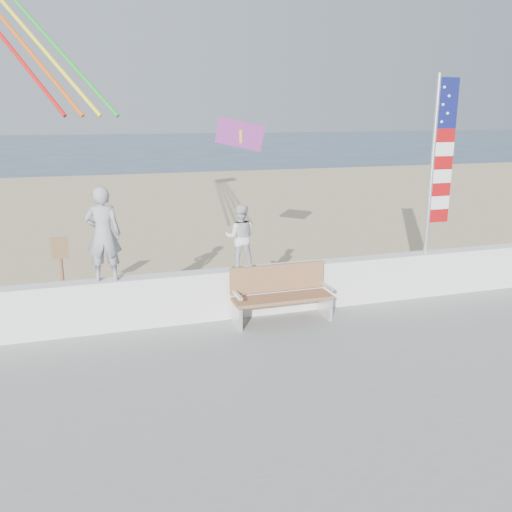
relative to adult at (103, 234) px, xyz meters
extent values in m
plane|color=#2F465F|center=(2.41, -2.00, -1.88)|extent=(220.00, 220.00, 0.00)
cube|color=#CBB187|center=(2.41, 7.00, -1.84)|extent=(90.00, 40.00, 0.08)
cube|color=white|center=(2.41, 0.00, -1.25)|extent=(30.00, 0.35, 0.90)
imported|color=gray|center=(0.00, 0.00, 0.00)|extent=(0.63, 0.46, 1.61)
imported|color=silver|center=(2.38, 0.00, -0.21)|extent=(0.68, 0.60, 1.18)
cube|color=#976542|center=(3.00, -0.55, -1.26)|extent=(1.80, 0.50, 0.06)
cube|color=#9A6A43|center=(3.00, -0.28, -0.95)|extent=(1.80, 0.05, 0.50)
cube|color=silver|center=(2.15, -0.55, -1.50)|extent=(0.06, 0.50, 0.40)
cube|color=white|center=(2.15, -0.60, -1.10)|extent=(0.06, 0.45, 0.05)
cube|color=silver|center=(3.85, -0.55, -1.50)|extent=(0.06, 0.50, 0.40)
cube|color=silver|center=(3.85, -0.60, -1.10)|extent=(0.06, 0.45, 0.05)
cylinder|color=silver|center=(6.31, 0.00, 0.95)|extent=(0.08, 0.08, 3.50)
cube|color=#0F1451|center=(6.55, 0.00, 2.15)|extent=(0.44, 0.02, 0.95)
cube|color=#9E0A0C|center=(6.55, 0.00, -0.05)|extent=(0.44, 0.02, 0.26)
cube|color=white|center=(6.55, 0.00, 0.22)|extent=(0.44, 0.02, 0.26)
cube|color=#9E0A0C|center=(6.55, 0.00, 0.48)|extent=(0.44, 0.02, 0.26)
cube|color=white|center=(6.55, 0.00, 0.75)|extent=(0.44, 0.02, 0.26)
cube|color=#9E0A0C|center=(6.55, 0.00, 1.01)|extent=(0.44, 0.02, 0.26)
cube|color=white|center=(6.55, 0.00, 1.28)|extent=(0.44, 0.02, 0.26)
cube|color=#9E0A0C|center=(6.55, 0.00, 1.54)|extent=(0.44, 0.02, 0.26)
sphere|color=white|center=(6.43, -0.02, 1.80)|extent=(0.06, 0.06, 0.06)
sphere|color=white|center=(6.55, -0.02, 1.96)|extent=(0.06, 0.06, 0.06)
sphere|color=white|center=(6.43, -0.02, 2.12)|extent=(0.06, 0.06, 0.06)
sphere|color=white|center=(6.55, -0.02, 2.28)|extent=(0.06, 0.06, 0.06)
sphere|color=white|center=(6.43, -0.02, 2.44)|extent=(0.06, 0.06, 0.06)
cube|color=red|center=(3.14, 2.68, 1.52)|extent=(1.17, 0.57, 0.78)
cube|color=yellow|center=(3.29, 2.68, 1.47)|extent=(0.40, 0.30, 0.29)
cylinder|color=brown|center=(-0.79, 1.60, -1.20)|extent=(0.07, 0.07, 1.20)
cube|color=olive|center=(-0.79, 1.58, -0.55)|extent=(0.32, 0.03, 0.42)
camera|label=1|loc=(-0.21, -9.19, 1.93)|focal=38.00mm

